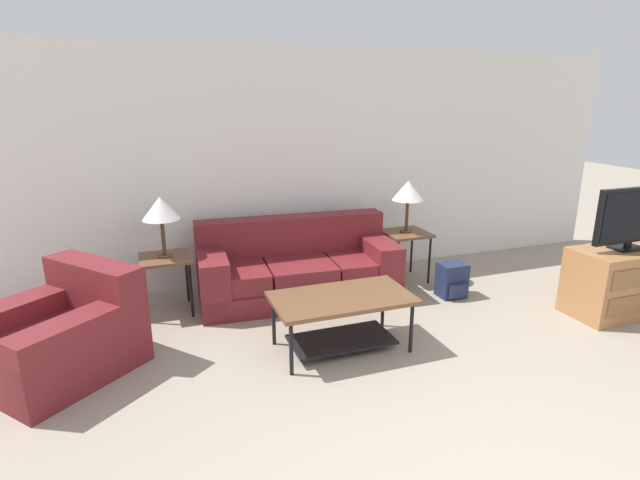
{
  "coord_description": "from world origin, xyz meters",
  "views": [
    {
      "loc": [
        -1.6,
        -1.26,
        2.09
      ],
      "look_at": [
        -0.1,
        2.89,
        0.8
      ],
      "focal_mm": 28.0,
      "sensor_mm": 36.0,
      "label": 1
    }
  ],
  "objects_px": {
    "television": "(633,217)",
    "table_lamp_right": "(408,191)",
    "couch": "(297,270)",
    "tv_console": "(621,281)",
    "table_lamp_left": "(161,209)",
    "coffee_table": "(342,310)",
    "armchair": "(62,337)",
    "side_table_right": "(406,237)",
    "side_table_left": "(166,263)",
    "backpack": "(452,280)"
  },
  "relations": [
    {
      "from": "television",
      "to": "table_lamp_right",
      "type": "bearing_deg",
      "value": 135.11
    },
    {
      "from": "couch",
      "to": "tv_console",
      "type": "xyz_separation_m",
      "value": [
        2.86,
        -1.5,
        0.03
      ]
    },
    {
      "from": "table_lamp_left",
      "to": "table_lamp_right",
      "type": "bearing_deg",
      "value": 0.0
    },
    {
      "from": "table_lamp_right",
      "to": "coffee_table",
      "type": "bearing_deg",
      "value": -135.88
    },
    {
      "from": "armchair",
      "to": "tv_console",
      "type": "xyz_separation_m",
      "value": [
        5.03,
        -0.68,
        0.05
      ]
    },
    {
      "from": "table_lamp_left",
      "to": "tv_console",
      "type": "relative_size",
      "value": 0.57
    },
    {
      "from": "side_table_right",
      "to": "television",
      "type": "xyz_separation_m",
      "value": [
        1.54,
        -1.53,
        0.47
      ]
    },
    {
      "from": "coffee_table",
      "to": "television",
      "type": "xyz_separation_m",
      "value": [
        2.86,
        -0.26,
        0.63
      ]
    },
    {
      "from": "side_table_left",
      "to": "backpack",
      "type": "xyz_separation_m",
      "value": [
        2.88,
        -0.62,
        -0.33
      ]
    },
    {
      "from": "couch",
      "to": "side_table_left",
      "type": "height_order",
      "value": "couch"
    },
    {
      "from": "television",
      "to": "tv_console",
      "type": "bearing_deg",
      "value": -90.0
    },
    {
      "from": "armchair",
      "to": "backpack",
      "type": "bearing_deg",
      "value": 3.68
    },
    {
      "from": "side_table_left",
      "to": "table_lamp_left",
      "type": "height_order",
      "value": "table_lamp_left"
    },
    {
      "from": "backpack",
      "to": "table_lamp_right",
      "type": "bearing_deg",
      "value": 110.55
    },
    {
      "from": "couch",
      "to": "armchair",
      "type": "height_order",
      "value": "couch"
    },
    {
      "from": "side_table_right",
      "to": "table_lamp_right",
      "type": "bearing_deg",
      "value": -45.0
    },
    {
      "from": "tv_console",
      "to": "backpack",
      "type": "bearing_deg",
      "value": 145.0
    },
    {
      "from": "armchair",
      "to": "table_lamp_right",
      "type": "distance_m",
      "value": 3.68
    },
    {
      "from": "couch",
      "to": "coffee_table",
      "type": "relative_size",
      "value": 1.81
    },
    {
      "from": "table_lamp_right",
      "to": "backpack",
      "type": "height_order",
      "value": "table_lamp_right"
    },
    {
      "from": "side_table_right",
      "to": "television",
      "type": "distance_m",
      "value": 2.22
    },
    {
      "from": "tv_console",
      "to": "coffee_table",
      "type": "bearing_deg",
      "value": 174.84
    },
    {
      "from": "couch",
      "to": "armchair",
      "type": "bearing_deg",
      "value": -159.34
    },
    {
      "from": "coffee_table",
      "to": "side_table_left",
      "type": "xyz_separation_m",
      "value": [
        -1.33,
        1.28,
        0.16
      ]
    },
    {
      "from": "coffee_table",
      "to": "armchair",
      "type": "bearing_deg",
      "value": 169.12
    },
    {
      "from": "side_table_right",
      "to": "tv_console",
      "type": "xyz_separation_m",
      "value": [
        1.54,
        -1.54,
        -0.18
      ]
    },
    {
      "from": "table_lamp_right",
      "to": "table_lamp_left",
      "type": "bearing_deg",
      "value": 180.0
    },
    {
      "from": "coffee_table",
      "to": "table_lamp_right",
      "type": "distance_m",
      "value": 1.96
    },
    {
      "from": "armchair",
      "to": "side_table_right",
      "type": "xyz_separation_m",
      "value": [
        3.49,
        0.86,
        0.23
      ]
    },
    {
      "from": "table_lamp_left",
      "to": "television",
      "type": "bearing_deg",
      "value": -20.12
    },
    {
      "from": "table_lamp_left",
      "to": "backpack",
      "type": "bearing_deg",
      "value": -12.13
    },
    {
      "from": "coffee_table",
      "to": "backpack",
      "type": "height_order",
      "value": "coffee_table"
    },
    {
      "from": "side_table_left",
      "to": "tv_console",
      "type": "distance_m",
      "value": 4.47
    },
    {
      "from": "armchair",
      "to": "table_lamp_right",
      "type": "height_order",
      "value": "table_lamp_right"
    },
    {
      "from": "table_lamp_right",
      "to": "tv_console",
      "type": "bearing_deg",
      "value": -44.9
    },
    {
      "from": "armchair",
      "to": "television",
      "type": "relative_size",
      "value": 1.6
    },
    {
      "from": "table_lamp_left",
      "to": "backpack",
      "type": "distance_m",
      "value": 3.07
    },
    {
      "from": "couch",
      "to": "side_table_left",
      "type": "relative_size",
      "value": 3.65
    },
    {
      "from": "side_table_right",
      "to": "table_lamp_right",
      "type": "relative_size",
      "value": 0.97
    },
    {
      "from": "couch",
      "to": "table_lamp_left",
      "type": "height_order",
      "value": "table_lamp_left"
    },
    {
      "from": "tv_console",
      "to": "couch",
      "type": "bearing_deg",
      "value": 152.41
    },
    {
      "from": "table_lamp_left",
      "to": "coffee_table",
      "type": "bearing_deg",
      "value": -43.81
    },
    {
      "from": "couch",
      "to": "table_lamp_left",
      "type": "distance_m",
      "value": 1.53
    },
    {
      "from": "side_table_left",
      "to": "tv_console",
      "type": "relative_size",
      "value": 0.56
    },
    {
      "from": "table_lamp_right",
      "to": "backpack",
      "type": "distance_m",
      "value": 1.09
    },
    {
      "from": "table_lamp_left",
      "to": "armchair",
      "type": "bearing_deg",
      "value": -134.52
    },
    {
      "from": "armchair",
      "to": "side_table_right",
      "type": "height_order",
      "value": "armchair"
    },
    {
      "from": "coffee_table",
      "to": "backpack",
      "type": "bearing_deg",
      "value": 23.01
    },
    {
      "from": "coffee_table",
      "to": "side_table_left",
      "type": "bearing_deg",
      "value": 136.19
    },
    {
      "from": "armchair",
      "to": "table_lamp_left",
      "type": "distance_m",
      "value": 1.43
    }
  ]
}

